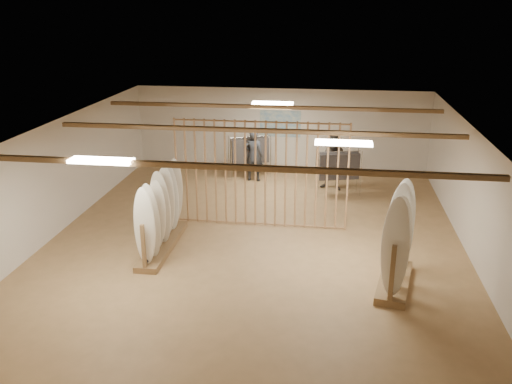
# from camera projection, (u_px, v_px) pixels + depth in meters

# --- Properties ---
(floor) EXTENTS (12.00, 12.00, 0.00)m
(floor) POSITION_uv_depth(u_px,v_px,m) (256.00, 237.00, 13.48)
(floor) COLOR #AA8152
(floor) RESTS_ON ground
(ceiling) EXTENTS (12.00, 12.00, 0.00)m
(ceiling) POSITION_uv_depth(u_px,v_px,m) (256.00, 127.00, 12.55)
(ceiling) COLOR gray
(ceiling) RESTS_ON ground
(wall_back) EXTENTS (12.00, 0.00, 12.00)m
(wall_back) POSITION_uv_depth(u_px,v_px,m) (280.00, 129.00, 18.62)
(wall_back) COLOR silver
(wall_back) RESTS_ON ground
(wall_front) EXTENTS (12.00, 0.00, 12.00)m
(wall_front) POSITION_uv_depth(u_px,v_px,m) (195.00, 322.00, 7.41)
(wall_front) COLOR silver
(wall_front) RESTS_ON ground
(wall_left) EXTENTS (0.00, 12.00, 12.00)m
(wall_left) POSITION_uv_depth(u_px,v_px,m) (60.00, 175.00, 13.67)
(wall_left) COLOR silver
(wall_left) RESTS_ON ground
(wall_right) EXTENTS (0.00, 12.00, 12.00)m
(wall_right) POSITION_uv_depth(u_px,v_px,m) (473.00, 194.00, 12.36)
(wall_right) COLOR silver
(wall_right) RESTS_ON ground
(ceiling_slats) EXTENTS (9.50, 6.12, 0.10)m
(ceiling_slats) POSITION_uv_depth(u_px,v_px,m) (256.00, 130.00, 12.57)
(ceiling_slats) COLOR olive
(ceiling_slats) RESTS_ON ground
(light_panels) EXTENTS (1.20, 0.35, 0.06)m
(light_panels) POSITION_uv_depth(u_px,v_px,m) (256.00, 130.00, 12.57)
(light_panels) COLOR white
(light_panels) RESTS_ON ground
(bamboo_partition) EXTENTS (4.45, 0.05, 2.78)m
(bamboo_partition) POSITION_uv_depth(u_px,v_px,m) (260.00, 174.00, 13.76)
(bamboo_partition) COLOR tan
(bamboo_partition) RESTS_ON ground
(poster) EXTENTS (1.40, 0.03, 0.90)m
(poster) POSITION_uv_depth(u_px,v_px,m) (280.00, 124.00, 18.53)
(poster) COLOR #3478B7
(poster) RESTS_ON ground
(rack_left) EXTENTS (0.55, 2.72, 1.90)m
(rack_left) POSITION_uv_depth(u_px,v_px,m) (161.00, 222.00, 12.70)
(rack_left) COLOR olive
(rack_left) RESTS_ON floor
(rack_right) EXTENTS (0.95, 1.94, 2.16)m
(rack_right) POSITION_uv_depth(u_px,v_px,m) (397.00, 254.00, 10.94)
(rack_right) COLOR olive
(rack_right) RESTS_ON floor
(clothing_rack_a) EXTENTS (1.27, 0.82, 1.43)m
(clothing_rack_a) POSITION_uv_depth(u_px,v_px,m) (250.00, 150.00, 17.79)
(clothing_rack_a) COLOR silver
(clothing_rack_a) RESTS_ON floor
(clothing_rack_b) EXTENTS (1.26, 0.63, 1.39)m
(clothing_rack_b) POSITION_uv_depth(u_px,v_px,m) (339.00, 166.00, 16.19)
(clothing_rack_b) COLOR silver
(clothing_rack_b) RESTS_ON floor
(shopper_a) EXTENTS (0.73, 0.52, 1.92)m
(shopper_a) POSITION_uv_depth(u_px,v_px,m) (254.00, 152.00, 17.49)
(shopper_a) COLOR #26292E
(shopper_a) RESTS_ON floor
(shopper_b) EXTENTS (1.14, 1.00, 2.01)m
(shopper_b) POSITION_uv_depth(u_px,v_px,m) (334.00, 158.00, 16.61)
(shopper_b) COLOR #3A342D
(shopper_b) RESTS_ON floor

